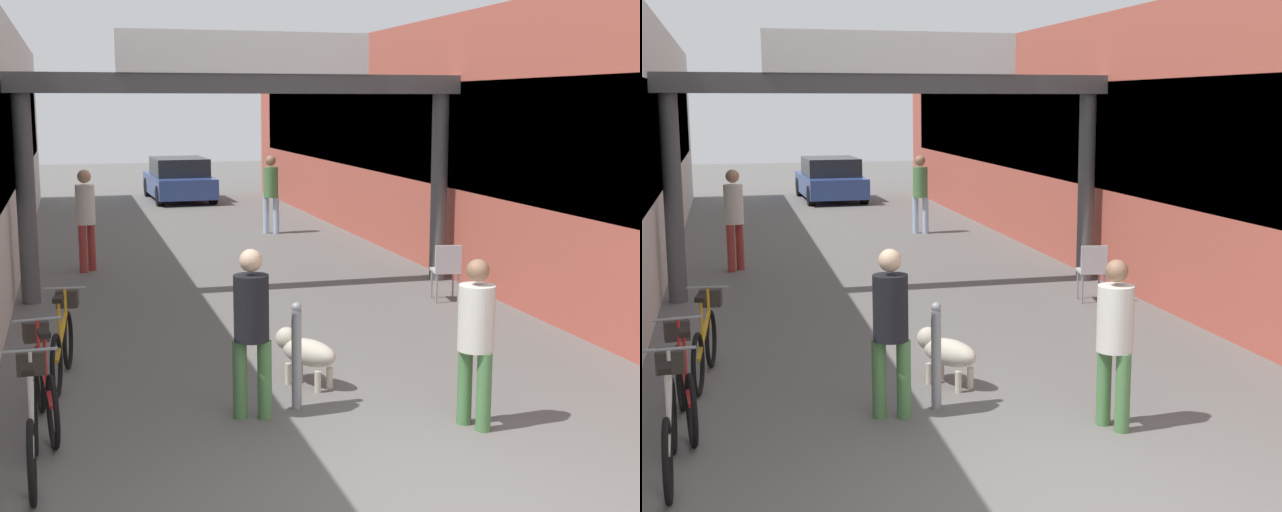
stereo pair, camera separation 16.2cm
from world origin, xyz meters
The scene contains 13 objects.
storefront_right centered at (5.09, 11.00, 2.24)m, with size 3.00×26.00×4.49m.
arcade_sign_gateway centered at (0.00, 8.34, 2.89)m, with size 7.40×0.47×4.11m.
pedestrian_with_dog centered at (-1.10, 2.50, 0.95)m, with size 0.43×0.43×1.67m.
pedestrian_companion centered at (0.86, 1.69, 0.92)m, with size 0.44×0.44×1.61m.
pedestrian_carrying_crate centered at (-2.45, 10.77, 1.07)m, with size 0.48×0.48×1.84m.
pedestrian_elderly_walking centered at (1.78, 14.48, 1.05)m, with size 0.45×0.45×1.82m.
dog_on_leash centered at (-0.36, 3.36, 0.38)m, with size 0.67×0.83×0.60m.
bicycle_silver_nearest centered at (-3.10, 1.72, 0.44)m, with size 0.46×1.69×0.98m.
bicycle_red_second centered at (-3.03, 2.84, 0.44)m, with size 0.46×1.68×0.98m.
bicycle_orange_third centered at (-2.86, 4.29, 0.44)m, with size 0.46×1.68×0.98m.
bollard_post_metal centered at (-0.62, 2.65, 0.55)m, with size 0.10×0.10×1.09m.
cafe_chair_aluminium_nearer centered at (2.79, 6.72, 0.54)m, with size 0.46×0.46×0.89m.
parked_car_blue centered at (0.59, 22.22, 0.64)m, with size 1.90×4.06×1.33m.
Camera 1 is at (-2.72, -5.63, 3.03)m, focal length 50.00 mm.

